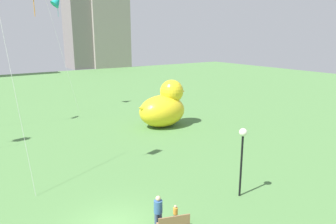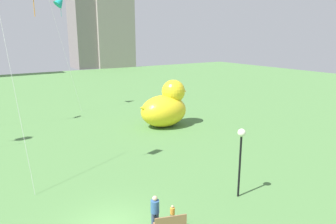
{
  "view_description": "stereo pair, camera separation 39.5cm",
  "coord_description": "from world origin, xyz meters",
  "px_view_note": "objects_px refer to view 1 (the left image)",
  "views": [
    {
      "loc": [
        -5.43,
        -12.8,
        9.15
      ],
      "look_at": [
        7.11,
        5.83,
        3.65
      ],
      "focal_mm": 33.97,
      "sensor_mm": 36.0,
      "label": 1
    },
    {
      "loc": [
        -5.1,
        -13.02,
        9.15
      ],
      "look_at": [
        7.11,
        5.83,
        3.65
      ],
      "focal_mm": 33.97,
      "sensor_mm": 36.0,
      "label": 2
    }
  ],
  "objects_px": {
    "lamppost": "(242,145)",
    "person_adult": "(158,211)",
    "park_bench": "(174,223)",
    "person_child": "(175,213)",
    "giant_inflatable_duck": "(164,107)",
    "kite_teal": "(57,1)"
  },
  "relations": [
    {
      "from": "person_adult",
      "to": "person_child",
      "type": "height_order",
      "value": "person_adult"
    },
    {
      "from": "person_adult",
      "to": "park_bench",
      "type": "bearing_deg",
      "value": -57.38
    },
    {
      "from": "park_bench",
      "to": "person_adult",
      "type": "distance_m",
      "value": 0.93
    },
    {
      "from": "lamppost",
      "to": "kite_teal",
      "type": "xyz_separation_m",
      "value": [
        -1.98,
        27.34,
        9.7
      ]
    },
    {
      "from": "giant_inflatable_duck",
      "to": "kite_teal",
      "type": "height_order",
      "value": "kite_teal"
    },
    {
      "from": "park_bench",
      "to": "giant_inflatable_duck",
      "type": "relative_size",
      "value": 0.28
    },
    {
      "from": "person_child",
      "to": "giant_inflatable_duck",
      "type": "relative_size",
      "value": 0.17
    },
    {
      "from": "lamppost",
      "to": "person_adult",
      "type": "bearing_deg",
      "value": -179.52
    },
    {
      "from": "person_adult",
      "to": "kite_teal",
      "type": "bearing_deg",
      "value": 82.41
    },
    {
      "from": "person_child",
      "to": "kite_teal",
      "type": "relative_size",
      "value": 0.07
    },
    {
      "from": "park_bench",
      "to": "lamppost",
      "type": "bearing_deg",
      "value": 7.9
    },
    {
      "from": "person_adult",
      "to": "giant_inflatable_duck",
      "type": "xyz_separation_m",
      "value": [
        9.93,
        14.68,
        1.06
      ]
    },
    {
      "from": "person_child",
      "to": "lamppost",
      "type": "bearing_deg",
      "value": 1.74
    },
    {
      "from": "lamppost",
      "to": "kite_teal",
      "type": "relative_size",
      "value": 0.3
    },
    {
      "from": "giant_inflatable_duck",
      "to": "park_bench",
      "type": "bearing_deg",
      "value": -121.74
    },
    {
      "from": "kite_teal",
      "to": "person_adult",
      "type": "bearing_deg",
      "value": -97.59
    },
    {
      "from": "park_bench",
      "to": "person_adult",
      "type": "relative_size",
      "value": 0.95
    },
    {
      "from": "park_bench",
      "to": "kite_teal",
      "type": "bearing_deg",
      "value": 83.46
    },
    {
      "from": "park_bench",
      "to": "person_adult",
      "type": "xyz_separation_m",
      "value": [
        -0.43,
        0.67,
        0.47
      ]
    },
    {
      "from": "lamppost",
      "to": "giant_inflatable_duck",
      "type": "bearing_deg",
      "value": 73.61
    },
    {
      "from": "park_bench",
      "to": "kite_teal",
      "type": "distance_m",
      "value": 30.83
    },
    {
      "from": "person_adult",
      "to": "giant_inflatable_duck",
      "type": "height_order",
      "value": "giant_inflatable_duck"
    }
  ]
}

